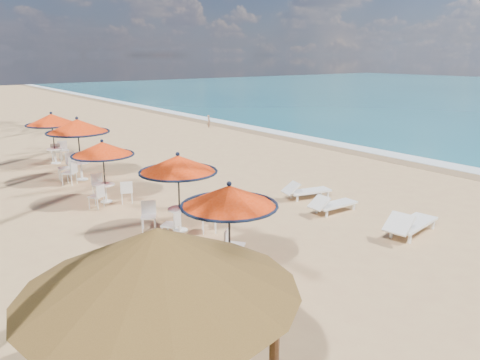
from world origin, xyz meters
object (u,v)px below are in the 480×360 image
Objects in this scene: station_0 at (227,204)px; station_3 at (76,134)px; lounger_mid at (332,204)px; lounger_near at (410,223)px; lounger_far at (305,190)px; station_1 at (178,174)px; station_2 at (103,157)px; station_4 at (53,124)px; palapa at (159,261)px.

station_3 is (0.18, 10.64, 0.15)m from station_0.
lounger_mid is (5.26, 1.64, -1.43)m from station_0.
lounger_far is at bearing 79.30° from lounger_near.
station_1 is 1.06× the size of station_2.
station_4 reaches higher than lounger_far.
station_1 is 0.63× the size of palapa.
station_1 is 1.24× the size of lounger_far.
station_1 is 1.04× the size of lounger_near.
station_1 reaches higher than station_2.
lounger_mid is at bearing -17.82° from station_1.
station_4 reaches higher than lounger_near.
station_4 reaches higher than lounger_mid.
station_3 is (-0.35, 7.48, 0.19)m from station_1.
lounger_near reaches higher than lounger_mid.
station_2 is 3.56m from station_3.
station_2 reaches higher than lounger_mid.
station_4 is at bearing 100.09° from lounger_near.
station_1 is at bearing -165.25° from lounger_far.
station_3 is 10.45m from lounger_mid.
station_0 reaches higher than lounger_near.
station_0 is at bearing -136.57° from lounger_far.
station_1 reaches higher than station_0.
lounger_near is (5.21, -15.35, -1.49)m from station_4.
palapa is (-3.51, -17.30, 0.51)m from station_4.
lounger_far is 11.03m from palapa.
station_4 is at bearing 113.13° from lounger_mid.
palapa reaches higher than station_2.
lounger_mid is (4.94, -12.70, -1.55)m from station_4.
lounger_near is (5.62, -8.12, -1.24)m from station_2.
lounger_far is (5.50, -7.37, -1.59)m from station_3.
lounger_near is 0.60× the size of palapa.
station_2 reaches higher than lounger_far.
lounger_far is at bearing 29.90° from station_0.
lounger_mid is 0.96× the size of lounger_far.
station_0 is 14.34m from station_4.
lounger_far is 0.51× the size of palapa.
lounger_near is at bearing -65.37° from station_3.
station_4 is (-0.22, 11.18, 0.15)m from station_1.
palapa is at bearing -149.57° from lounger_mid.
lounger_far is at bearing 1.22° from station_1.
lounger_near is 9.15m from palapa.
lounger_far is (0.15, 4.28, -0.06)m from lounger_near.
station_4 is (0.14, 3.70, -0.04)m from station_3.
lounger_mid is (5.35, -5.46, -1.31)m from station_2.
station_2 is 1.23× the size of lounger_mid.
station_4 is 17.66m from palapa.
station_0 is at bearing -160.83° from lounger_mid.
lounger_near is 4.29m from lounger_far.
lounger_mid is at bearing -45.57° from station_2.
station_3 is at bearing -92.09° from station_4.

